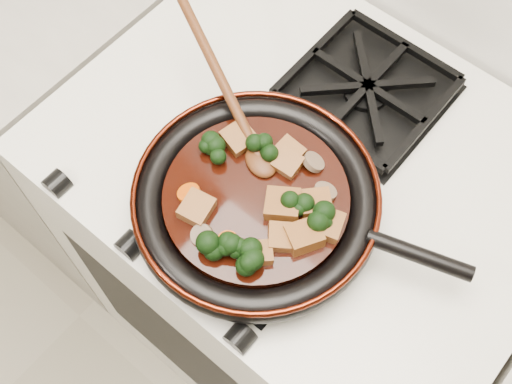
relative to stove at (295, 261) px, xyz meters
The scene contains 31 objects.
stove is the anchor object (origin of this frame).
burner_grate_front 0.48m from the stove, 90.00° to the right, with size 0.23×0.23×0.03m, color black, non-canonical shape.
burner_grate_back 0.48m from the stove, 90.00° to the left, with size 0.23×0.23×0.03m, color black, non-canonical shape.
skillet 0.51m from the stove, 88.57° to the right, with size 0.46×0.34×0.05m.
braising_sauce 0.52m from the stove, 89.47° to the right, with size 0.25×0.25×0.02m, color black.
tofu_cube_0 0.55m from the stove, 73.07° to the right, with size 0.03×0.03×0.02m, color brown.
tofu_cube_1 0.53m from the stove, 71.87° to the right, with size 0.04×0.04×0.02m, color brown.
tofu_cube_2 0.54m from the stove, 46.32° to the right, with size 0.04×0.04×0.02m, color brown.
tofu_cube_3 0.53m from the stove, 51.76° to the right, with size 0.04×0.04×0.02m, color brown.
tofu_cube_4 0.52m from the stove, 94.65° to the right, with size 0.04×0.04×0.02m, color brown.
tofu_cube_5 0.53m from the stove, 132.03° to the right, with size 0.04×0.04×0.02m, color brown.
tofu_cube_6 0.52m from the stove, 85.63° to the right, with size 0.03×0.03×0.02m, color brown.
tofu_cube_7 0.54m from the stove, 57.22° to the right, with size 0.04×0.04×0.02m, color brown.
tofu_cube_8 0.54m from the stove, 67.00° to the right, with size 0.03×0.04×0.02m, color brown.
tofu_cube_9 0.56m from the stove, 102.34° to the right, with size 0.04×0.04×0.02m, color brown.
broccoli_floret_0 0.57m from the stove, 85.35° to the right, with size 0.06×0.06×0.06m, color black, non-canonical shape.
broccoli_floret_1 0.56m from the stove, 75.74° to the right, with size 0.06×0.06×0.05m, color black, non-canonical shape.
broccoli_floret_2 0.54m from the stove, 47.89° to the right, with size 0.06×0.06×0.05m, color black, non-canonical shape.
broccoli_floret_3 0.52m from the stove, 115.59° to the right, with size 0.05×0.05×0.05m, color black, non-canonical shape.
broccoli_floret_4 0.56m from the stove, 76.84° to the right, with size 0.06×0.06×0.06m, color black, non-canonical shape.
broccoli_floret_5 0.54m from the stove, 127.01° to the right, with size 0.06×0.06×0.05m, color black, non-canonical shape.
broccoli_floret_6 0.53m from the stove, 67.28° to the right, with size 0.06×0.06×0.05m, color black, non-canonical shape.
carrot_coin_0 0.55m from the stove, 85.29° to the right, with size 0.03×0.03×0.01m, color #BE4405.
carrot_coin_1 0.54m from the stove, 46.98° to the right, with size 0.03×0.03×0.01m, color #BE4405.
carrot_coin_2 0.55m from the stove, 110.17° to the right, with size 0.03×0.03×0.01m, color #BE4405.
carrot_coin_3 0.52m from the stove, 105.20° to the right, with size 0.03×0.03×0.01m, color #BE4405.
mushroom_slice_0 0.56m from the stove, 93.40° to the right, with size 0.03×0.03×0.01m, color brown.
mushroom_slice_1 0.52m from the stove, 54.28° to the right, with size 0.03×0.03×0.01m, color brown.
mushroom_slice_2 0.53m from the stove, 44.43° to the right, with size 0.03×0.03×0.01m, color brown.
mushroom_slice_3 0.56m from the stove, 75.40° to the right, with size 0.03×0.03×0.01m, color brown.
wooden_spoon 0.55m from the stove, 150.54° to the right, with size 0.16×0.09×0.27m.
Camera 1 is at (0.25, 1.26, 1.73)m, focal length 45.00 mm.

